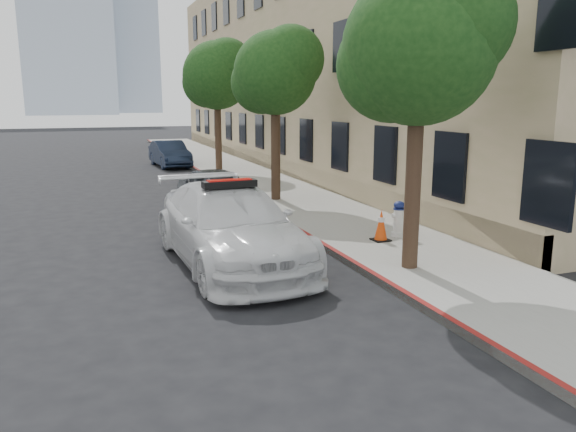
% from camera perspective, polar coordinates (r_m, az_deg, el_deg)
% --- Properties ---
extents(ground, '(120.00, 120.00, 0.00)m').
position_cam_1_polar(ground, '(11.88, -5.09, -4.60)').
color(ground, black).
rests_on(ground, ground).
extents(sidewalk, '(3.20, 50.00, 0.15)m').
position_cam_1_polar(sidewalk, '(22.25, -2.88, 3.36)').
color(sidewalk, gray).
rests_on(sidewalk, ground).
extents(curb_strip, '(0.12, 50.00, 0.15)m').
position_cam_1_polar(curb_strip, '(21.85, -6.74, 3.13)').
color(curb_strip, maroon).
rests_on(curb_strip, ground).
extents(building, '(8.00, 36.00, 10.00)m').
position_cam_1_polar(building, '(28.75, 5.00, 15.09)').
color(building, tan).
rests_on(building, ground).
extents(tower_right, '(14.00, 14.00, 44.00)m').
position_cam_1_polar(tower_right, '(147.68, -16.23, 18.65)').
color(tower_right, '#9EA8B7').
rests_on(tower_right, ground).
extents(tree_near, '(2.92, 2.82, 5.62)m').
position_cam_1_polar(tree_near, '(10.78, 13.39, 16.43)').
color(tree_near, black).
rests_on(tree_near, sidewalk).
extents(tree_mid, '(2.77, 2.64, 5.43)m').
position_cam_1_polar(tree_mid, '(18.00, -1.19, 14.41)').
color(tree_mid, black).
rests_on(tree_mid, sidewalk).
extents(tree_far, '(3.10, 3.00, 5.81)m').
position_cam_1_polar(tree_far, '(25.70, -7.19, 14.06)').
color(tree_far, black).
rests_on(tree_far, sidewalk).
extents(police_car, '(2.53, 5.66, 1.76)m').
position_cam_1_polar(police_car, '(11.52, -5.87, -0.98)').
color(police_car, silver).
rests_on(police_car, ground).
extents(parked_car_mid, '(2.11, 4.14, 1.35)m').
position_cam_1_polar(parked_car_mid, '(16.65, -7.07, 2.50)').
color(parked_car_mid, '#21252A').
rests_on(parked_car_mid, ground).
extents(parked_car_far, '(1.70, 4.01, 1.29)m').
position_cam_1_polar(parked_car_far, '(28.87, -11.92, 6.21)').
color(parked_car_far, '#131D31').
rests_on(parked_car_far, ground).
extents(fire_hydrant, '(0.36, 0.33, 0.85)m').
position_cam_1_polar(fire_hydrant, '(13.50, 11.18, -0.32)').
color(fire_hydrant, silver).
rests_on(fire_hydrant, sidewalk).
extents(traffic_cone, '(0.40, 0.40, 0.73)m').
position_cam_1_polar(traffic_cone, '(13.03, 9.44, -0.93)').
color(traffic_cone, black).
rests_on(traffic_cone, sidewalk).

